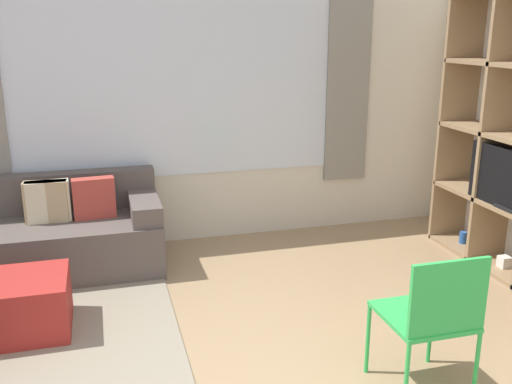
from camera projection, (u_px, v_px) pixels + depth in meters
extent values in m
cube|color=beige|center=(176.00, 99.00, 5.17)|extent=(6.64, 0.07, 2.70)
cube|color=silver|center=(176.00, 88.00, 5.10)|extent=(2.99, 0.01, 1.60)
cube|color=gray|center=(348.00, 84.00, 5.52)|extent=(0.44, 0.03, 1.90)
cube|color=#997A56|center=(500.00, 133.00, 4.74)|extent=(0.40, 0.04, 2.26)
cube|color=#997A56|center=(458.00, 122.00, 5.29)|extent=(0.40, 0.04, 2.26)
cube|color=black|center=(510.00, 181.00, 4.43)|extent=(0.04, 0.95, 0.48)
cube|color=black|center=(509.00, 208.00, 4.50)|extent=(0.10, 0.24, 0.03)
cylinder|color=#2856A8|center=(463.00, 238.00, 5.31)|extent=(0.07, 0.07, 0.11)
cube|color=white|center=(504.00, 262.00, 4.78)|extent=(0.09, 0.09, 0.09)
cube|color=#564C47|center=(48.00, 248.00, 4.71)|extent=(1.84, 0.82, 0.44)
cube|color=#564C47|center=(46.00, 193.00, 4.90)|extent=(1.84, 0.18, 0.34)
cube|color=#564C47|center=(144.00, 206.00, 4.83)|extent=(0.24, 0.76, 0.16)
cube|color=tan|center=(46.00, 201.00, 4.64)|extent=(0.35, 0.15, 0.34)
cube|color=beige|center=(48.00, 201.00, 4.65)|extent=(0.35, 0.14, 0.34)
cube|color=#AD3D33|center=(94.00, 198.00, 4.74)|extent=(0.35, 0.14, 0.34)
cube|color=#A82823|center=(12.00, 307.00, 3.77)|extent=(0.73, 0.56, 0.39)
cylinder|color=green|center=(431.00, 329.00, 3.44)|extent=(0.02, 0.02, 0.44)
cylinder|color=green|center=(368.00, 339.00, 3.33)|extent=(0.02, 0.02, 0.44)
cylinder|color=green|center=(476.00, 369.00, 3.03)|extent=(0.02, 0.02, 0.44)
cylinder|color=green|center=(406.00, 382.00, 2.92)|extent=(0.02, 0.02, 0.44)
cube|color=green|center=(423.00, 316.00, 3.12)|extent=(0.44, 0.46, 0.02)
cube|color=green|center=(449.00, 298.00, 2.86)|extent=(0.44, 0.02, 0.40)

